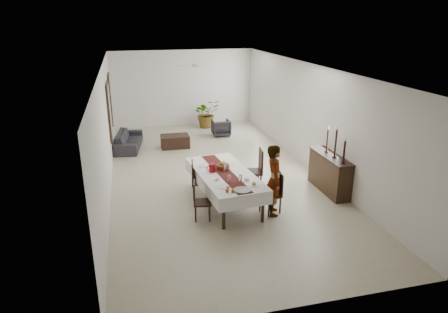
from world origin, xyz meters
TOP-DOWN VIEW (x-y plane):
  - floor at (0.00, 0.00)m, footprint 6.00×12.00m
  - ceiling at (0.00, 0.00)m, footprint 6.00×12.00m
  - wall_back at (0.00, 6.00)m, footprint 6.00×0.02m
  - wall_front at (0.00, -6.00)m, footprint 6.00×0.02m
  - wall_left at (-3.00, 0.00)m, footprint 0.02×12.00m
  - wall_right at (3.00, 0.00)m, footprint 0.02×12.00m
  - dining_table_top at (-0.16, -1.94)m, footprint 1.37×2.72m
  - table_leg_fl at (-0.50, -3.23)m, footprint 0.08×0.08m
  - table_leg_fr at (0.45, -3.13)m, footprint 0.08×0.08m
  - table_leg_bl at (-0.77, -0.76)m, footprint 0.08×0.08m
  - table_leg_br at (0.19, -0.66)m, footprint 0.08×0.08m
  - tablecloth_top at (-0.16, -1.94)m, footprint 1.58×2.94m
  - tablecloth_drape_left at (-0.79, -2.01)m, footprint 0.31×2.80m
  - tablecloth_drape_right at (0.48, -1.87)m, footprint 0.31×2.80m
  - tablecloth_drape_near at (-0.01, -3.34)m, footprint 1.28×0.15m
  - tablecloth_drape_far at (-0.31, -0.55)m, footprint 1.28×0.15m
  - table_runner at (-0.16, -1.94)m, footprint 0.67×2.75m
  - red_pitcher at (-0.45, -1.81)m, footprint 0.18×0.18m
  - pitcher_handle at (-0.54, -1.82)m, footprint 0.13×0.04m
  - wine_glass_near at (0.05, -2.63)m, footprint 0.08×0.08m
  - wine_glass_mid at (-0.20, -2.55)m, footprint 0.08×0.08m
  - wine_glass_far at (-0.11, -1.88)m, footprint 0.08×0.08m
  - teacup_right at (0.24, -2.56)m, footprint 0.10×0.10m
  - saucer_right at (0.24, -2.56)m, footprint 0.16×0.16m
  - teacup_left at (-0.44, -2.36)m, footprint 0.10×0.10m
  - saucer_left at (-0.44, -2.36)m, footprint 0.16×0.16m
  - plate_near_right at (0.31, -2.88)m, footprint 0.26×0.26m
  - bread_near_right at (0.31, -2.88)m, footprint 0.10×0.10m
  - plate_near_left at (-0.39, -2.79)m, footprint 0.26×0.26m
  - plate_far_left at (-0.57, -1.39)m, footprint 0.26×0.26m
  - serving_tray at (-0.03, -3.08)m, footprint 0.39×0.39m
  - jam_jar_a at (-0.27, -3.14)m, footprint 0.07×0.07m
  - jam_jar_b at (-0.38, -3.09)m, footprint 0.07×0.07m
  - jam_jar_c at (-0.34, -2.97)m, footprint 0.07×0.07m
  - fruit_basket at (-0.13, -1.67)m, footprint 0.33×0.33m
  - fruit_red at (-0.10, -1.64)m, footprint 0.10×0.10m
  - fruit_green at (-0.18, -1.64)m, footprint 0.09×0.09m
  - fruit_yellow at (-0.13, -1.72)m, footprint 0.09×0.09m
  - chair_right_near_seat at (0.78, -2.72)m, footprint 0.53×0.53m
  - chair_right_near_leg_fl at (1.00, -2.83)m, footprint 0.05×0.05m
  - chair_right_near_leg_fr at (0.89, -2.50)m, footprint 0.05×0.05m
  - chair_right_near_leg_bl at (0.67, -2.94)m, footprint 0.05×0.05m
  - chair_right_near_leg_br at (0.57, -2.61)m, footprint 0.05×0.05m
  - chair_right_near_back at (0.97, -2.66)m, footprint 0.17×0.41m
  - chair_right_far_seat at (0.78, -1.31)m, footprint 0.56×0.56m
  - chair_right_far_leg_fl at (0.95, -1.54)m, footprint 0.06×0.06m
  - chair_right_far_leg_fr at (1.01, -1.14)m, footprint 0.06×0.06m
  - chair_right_far_leg_bl at (0.55, -1.48)m, footprint 0.06×0.06m
  - chair_right_far_leg_br at (0.61, -1.08)m, footprint 0.06×0.06m
  - chair_right_far_back at (1.00, -1.34)m, footprint 0.12×0.49m
  - chair_left_near_seat at (-0.87, -2.64)m, footprint 0.46×0.46m
  - chair_left_near_leg_fl at (-1.00, -2.45)m, footprint 0.05×0.05m
  - chair_left_near_leg_fr at (-1.05, -2.77)m, footprint 0.05×0.05m
  - chair_left_near_leg_bl at (-0.68, -2.50)m, footprint 0.05×0.05m
  - chair_left_near_leg_br at (-0.73, -2.82)m, footprint 0.05×0.05m
  - chair_left_near_back at (-1.04, -2.60)m, footprint 0.10×0.40m
  - chair_left_far_seat at (-0.70, -1.50)m, footprint 0.49×0.49m
  - chair_left_far_leg_fl at (-0.85, -1.30)m, footprint 0.05×0.05m
  - chair_left_far_leg_fr at (-0.90, -1.64)m, footprint 0.05×0.05m
  - chair_left_far_leg_bl at (-0.50, -1.35)m, footprint 0.05×0.05m
  - chair_left_far_leg_br at (-0.55, -1.70)m, footprint 0.05×0.05m
  - chair_left_far_back at (-0.89, -1.47)m, footprint 0.11×0.43m
  - woman at (0.84, -2.78)m, footprint 0.56×0.71m
  - sideboard_body at (2.78, -1.89)m, footprint 0.44×1.65m
  - sideboard_top at (2.78, -1.89)m, footprint 0.48×1.71m
  - candlestick_near_base at (2.78, -2.50)m, footprint 0.11×0.11m
  - candlestick_near_shaft at (2.78, -2.50)m, footprint 0.05×0.05m
  - candlestick_near_candle at (2.78, -2.50)m, footprint 0.04×0.04m
  - candlestick_mid_base at (2.78, -2.06)m, footprint 0.11×0.11m
  - candlestick_mid_shaft at (2.78, -2.06)m, footprint 0.05×0.05m
  - candlestick_mid_candle at (2.78, -2.06)m, footprint 0.04×0.04m
  - candlestick_far_base at (2.78, -1.62)m, footprint 0.11×0.11m
  - candlestick_far_shaft at (2.78, -1.62)m, footprint 0.05×0.05m
  - candlestick_far_candle at (2.78, -1.62)m, footprint 0.04×0.04m
  - sofa at (-2.43, 3.23)m, footprint 1.08×2.11m
  - armchair at (1.17, 4.00)m, footprint 0.68×0.70m
  - coffee_table at (-0.80, 2.94)m, footprint 1.01×0.68m
  - potted_plant at (0.88, 5.39)m, footprint 1.24×1.13m
  - mirror_frame_near at (-2.96, 2.20)m, footprint 0.06×1.05m
  - mirror_glass_near at (-2.92, 2.20)m, footprint 0.01×0.90m
  - mirror_frame_far at (-2.96, 4.30)m, footprint 0.06×1.05m
  - mirror_glass_far at (-2.92, 4.30)m, footprint 0.01×0.90m
  - fan_rod at (0.00, 3.00)m, footprint 0.04×0.04m
  - fan_hub at (0.00, 3.00)m, footprint 0.16×0.16m
  - fan_blade_n at (0.00, 3.35)m, footprint 0.10×0.55m
  - fan_blade_s at (0.00, 2.65)m, footprint 0.10×0.55m
  - fan_blade_e at (0.35, 3.00)m, footprint 0.55×0.10m
  - fan_blade_w at (-0.35, 3.00)m, footprint 0.55×0.10m

SIDE VIEW (x-z plane):
  - floor at x=0.00m, z-range 0.00..0.00m
  - chair_left_near_leg_fl at x=-1.00m, z-range 0.00..0.39m
  - chair_left_near_leg_fr at x=-1.05m, z-range 0.00..0.39m
  - chair_left_near_leg_bl at x=-0.68m, z-range 0.00..0.39m
  - chair_left_near_leg_br at x=-0.73m, z-range 0.00..0.39m
  - chair_right_near_leg_fl at x=1.00m, z-range 0.00..0.42m
  - chair_right_near_leg_fr at x=0.89m, z-range 0.00..0.42m
  - chair_right_near_leg_bl at x=0.67m, z-range 0.00..0.42m
  - chair_right_near_leg_br at x=0.57m, z-range 0.00..0.42m
  - chair_left_far_leg_fl at x=-0.85m, z-range 0.00..0.42m
  - chair_left_far_leg_fr at x=-0.90m, z-range 0.00..0.42m
  - chair_left_far_leg_bl at x=-0.50m, z-range 0.00..0.42m
  - chair_left_far_leg_br at x=-0.55m, z-range 0.00..0.42m
  - coffee_table at x=-0.80m, z-range 0.00..0.45m
  - chair_right_far_leg_fl at x=0.95m, z-range 0.00..0.48m
  - chair_right_far_leg_fr at x=1.01m, z-range 0.00..0.48m
  - chair_right_far_leg_bl at x=0.55m, z-range 0.00..0.48m
  - chair_right_far_leg_br at x=0.61m, z-range 0.00..0.48m
  - sofa at x=-2.43m, z-range 0.00..0.59m
  - armchair at x=1.17m, z-range 0.00..0.63m
  - table_leg_fl at x=-0.50m, z-range 0.00..0.76m
  - table_leg_fr at x=0.45m, z-range 0.00..0.76m
  - table_leg_bl at x=-0.77m, z-range 0.00..0.76m
  - table_leg_br at x=0.19m, z-range 0.00..0.76m
  - chair_left_near_seat at x=-0.87m, z-range 0.39..0.44m
  - chair_right_near_seat at x=0.78m, z-range 0.42..0.47m
  - chair_left_far_seat at x=-0.70m, z-range 0.43..0.47m
  - sideboard_body at x=2.78m, z-range 0.00..0.99m
  - chair_right_far_seat at x=0.78m, z-range 0.49..0.54m
  - potted_plant at x=0.88m, z-range 0.00..1.20m
  - tablecloth_drape_left at x=-0.79m, z-range 0.50..0.83m
  - tablecloth_drape_right at x=0.48m, z-range 0.50..0.83m
  - tablecloth_drape_near at x=-0.01m, z-range 0.50..0.83m
  - tablecloth_drape_far at x=-0.31m, z-range 0.50..0.83m
  - chair_left_near_back at x=-1.04m, z-range 0.43..0.94m
  - chair_right_near_back at x=0.97m, z-range 0.46..1.00m
  - chair_left_far_back at x=-0.89m, z-range 0.47..1.02m
  - dining_table_top at x=-0.16m, z-range 0.76..0.82m
  - tablecloth_top at x=-0.16m, z-range 0.82..0.83m
  - table_runner at x=-0.16m, z-range 0.83..0.83m
  - saucer_right at x=0.24m, z-range 0.83..0.84m
  - saucer_left at x=-0.44m, z-range 0.83..0.84m
  - plate_near_right at x=0.31m, z-range 0.83..0.85m
  - plate_near_left at x=-0.39m, z-range 0.83..0.85m
  - plate_far_left at x=-0.57m, z-range 0.83..0.85m
  - serving_tray at x=-0.03m, z-range 0.83..0.85m
  - chair_right_far_back at x=1.00m, z-range 0.54..1.16m
  - teacup_right at x=0.24m, z-range 0.83..0.90m
  - teacup_left at x=-0.44m, z-range 0.83..0.90m
  - woman at x=0.84m, z-range 0.00..1.73m
  - bread_near_right at x=0.31m, z-range 0.82..0.92m
  - jam_jar_a at x=-0.27m, z-range 0.83..0.91m
  - jam_jar_b at x=-0.38m, z-range 0.83..0.91m
  - jam_jar_c at x=-0.34m, z-range 0.83..0.91m
  - fruit_basket at x=-0.13m, z-range 0.83..0.94m
  - wine_glass_near at x=0.05m, z-range 0.83..1.02m
  - wine_glass_mid at x=-0.20m, z-range 0.83..1.02m
  - wine_glass_far at x=-0.11m, z-range 0.83..1.02m
  - red_pitcher at x=-0.45m, z-range 0.83..1.05m
  - pitcher_handle at x=-0.54m, z-range 0.87..1.00m
  - fruit_red at x=-0.10m, z-range 0.92..1.02m
  - fruit_green at x=-0.18m, z-range 0.92..1.01m
  - fruit_yellow at x=-0.13m, z-range 0.92..1.01m
  - sideboard_top at x=2.78m, z-range 0.99..1.02m
  - candlestick_near_base at x=2.78m, z-range 1.02..1.06m
  - candlestick_mid_base at x=2.78m, z-range 1.02..1.06m
  - candlestick_far_base at x=2.78m, z-range 1.02..1.06m
  - candlestick_near_shaft at x=2.78m, z-range 1.06..1.60m
  - candlestick_far_shaft at x=2.78m, z-range 1.06..1.66m
  - candlestick_mid_shaft at x=2.78m, z-range 1.06..1.77m
  - wall_back at x=0.00m, z-range 0.00..3.20m
  - wall_front at x=0.00m, z-range 0.00..3.20m
  - wall_left at x=-3.00m, z-range 0.00..3.20m
  - wall_right at x=3.00m, z-range 0.00..3.20m
  - mirror_frame_near at x=-2.96m, z-range 0.67..2.53m
  - mirror_glass_near at x=-2.92m, z-range 0.75..2.45m
  - mirror_frame_far at x=-2.96m, z-range 0.67..2.53m
  - mirror_glass_far at x=-2.92m, z-range 0.75..2.45m
  - candlestick_near_candle at x=2.78m, z-range 1.60..1.69m
  - candlestick_far_candle at x=2.78m, z-range 1.66..1.75m
  - candlestick_mid_candle at x=2.78m, z-range 1.77..1.86m
  - fan_hub at x=0.00m, z-range 2.86..2.94m
  - fan_blade_n at x=0.00m, z-range 2.89..2.91m
  - fan_blade_s at x=0.00m, z-range 2.89..2.91m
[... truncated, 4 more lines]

